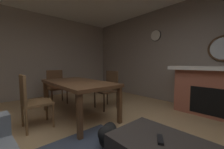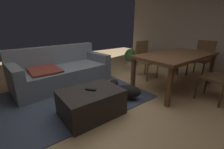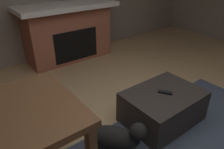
{
  "view_description": "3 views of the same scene",
  "coord_description": "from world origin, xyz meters",
  "px_view_note": "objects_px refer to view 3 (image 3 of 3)",
  "views": [
    {
      "loc": [
        -0.98,
        0.9,
        1.1
      ],
      "look_at": [
        0.77,
        -0.66,
        0.92
      ],
      "focal_mm": 21.31,
      "sensor_mm": 36.0,
      "label": 1
    },
    {
      "loc": [
        -1.37,
        -1.99,
        1.32
      ],
      "look_at": [
        -0.11,
        -0.37,
        0.62
      ],
      "focal_mm": 23.67,
      "sensor_mm": 36.0,
      "label": 2
    },
    {
      "loc": [
        1.3,
        1.02,
        1.71
      ],
      "look_at": [
        -0.07,
        -0.78,
        0.5
      ],
      "focal_mm": 33.93,
      "sensor_mm": 36.0,
      "label": 3
    }
  ],
  "objects_px": {
    "tv_remote": "(165,92)",
    "ottoman_coffee_table": "(162,107)",
    "fireplace": "(68,32)",
    "small_dog": "(117,136)"
  },
  "relations": [
    {
      "from": "tv_remote",
      "to": "ottoman_coffee_table",
      "type": "bearing_deg",
      "value": -131.69
    },
    {
      "from": "fireplace",
      "to": "ottoman_coffee_table",
      "type": "height_order",
      "value": "fireplace"
    },
    {
      "from": "fireplace",
      "to": "tv_remote",
      "type": "distance_m",
      "value": 2.38
    },
    {
      "from": "fireplace",
      "to": "tv_remote",
      "type": "height_order",
      "value": "fireplace"
    },
    {
      "from": "small_dog",
      "to": "fireplace",
      "type": "bearing_deg",
      "value": -106.85
    },
    {
      "from": "ottoman_coffee_table",
      "to": "tv_remote",
      "type": "bearing_deg",
      "value": 80.74
    },
    {
      "from": "small_dog",
      "to": "ottoman_coffee_table",
      "type": "bearing_deg",
      "value": -176.58
    },
    {
      "from": "ottoman_coffee_table",
      "to": "tv_remote",
      "type": "xyz_separation_m",
      "value": [
        0.0,
        0.01,
        0.21
      ]
    },
    {
      "from": "fireplace",
      "to": "small_dog",
      "type": "bearing_deg",
      "value": 73.15
    },
    {
      "from": "ottoman_coffee_table",
      "to": "tv_remote",
      "type": "height_order",
      "value": "tv_remote"
    }
  ]
}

